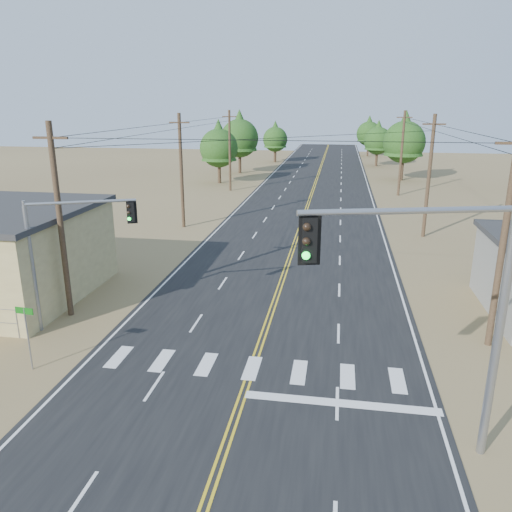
# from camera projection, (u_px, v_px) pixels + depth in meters

# --- Properties ---
(road) EXTENTS (15.00, 200.00, 0.02)m
(road) POSITION_uv_depth(u_px,v_px,m) (297.00, 237.00, 41.91)
(road) COLOR black
(road) RESTS_ON ground
(utility_pole_left_near) EXTENTS (1.80, 0.30, 10.00)m
(utility_pole_left_near) POSITION_uv_depth(u_px,v_px,m) (60.00, 221.00, 25.08)
(utility_pole_left_near) COLOR #4C3826
(utility_pole_left_near) RESTS_ON ground
(utility_pole_left_mid) EXTENTS (1.80, 0.30, 10.00)m
(utility_pole_left_mid) POSITION_uv_depth(u_px,v_px,m) (181.00, 170.00, 43.94)
(utility_pole_left_mid) COLOR #4C3826
(utility_pole_left_mid) RESTS_ON ground
(utility_pole_left_far) EXTENTS (1.80, 0.30, 10.00)m
(utility_pole_left_far) POSITION_uv_depth(u_px,v_px,m) (230.00, 150.00, 62.80)
(utility_pole_left_far) COLOR #4C3826
(utility_pole_left_far) RESTS_ON ground
(utility_pole_right_near) EXTENTS (1.80, 0.30, 10.00)m
(utility_pole_right_near) POSITION_uv_depth(u_px,v_px,m) (504.00, 239.00, 21.79)
(utility_pole_right_near) COLOR #4C3826
(utility_pole_right_near) RESTS_ON ground
(utility_pole_right_mid) EXTENTS (1.80, 0.30, 10.00)m
(utility_pole_right_mid) POSITION_uv_depth(u_px,v_px,m) (429.00, 176.00, 40.65)
(utility_pole_right_mid) COLOR #4C3826
(utility_pole_right_mid) RESTS_ON ground
(utility_pole_right_far) EXTENTS (1.80, 0.30, 10.00)m
(utility_pole_right_far) POSITION_uv_depth(u_px,v_px,m) (402.00, 153.00, 59.51)
(utility_pole_right_far) COLOR #4C3826
(utility_pole_right_far) RESTS_ON ground
(signal_mast_left) EXTENTS (4.78, 2.13, 6.50)m
(signal_mast_left) POSITION_uv_depth(u_px,v_px,m) (62.00, 243.00, 23.81)
(signal_mast_left) COLOR gray
(signal_mast_left) RESTS_ON ground
(signal_mast_right) EXTENTS (6.14, 1.97, 8.23)m
(signal_mast_right) POSITION_uv_depth(u_px,v_px,m) (446.00, 295.00, 14.32)
(signal_mast_right) COLOR gray
(signal_mast_right) RESTS_ON ground
(street_sign) EXTENTS (0.84, 0.12, 2.82)m
(street_sign) POSITION_uv_depth(u_px,v_px,m) (27.00, 329.00, 20.56)
(street_sign) COLOR gray
(street_sign) RESTS_ON ground
(tree_left_near) EXTENTS (5.28, 5.28, 8.79)m
(tree_left_near) POSITION_uv_depth(u_px,v_px,m) (219.00, 144.00, 68.82)
(tree_left_near) COLOR #3F2D1E
(tree_left_near) RESTS_ON ground
(tree_left_mid) EXTENTS (5.97, 5.97, 9.95)m
(tree_left_mid) POSITION_uv_depth(u_px,v_px,m) (240.00, 134.00, 78.63)
(tree_left_mid) COLOR #3F2D1E
(tree_left_mid) RESTS_ON ground
(tree_left_far) EXTENTS (4.63, 4.63, 7.72)m
(tree_left_far) POSITION_uv_depth(u_px,v_px,m) (275.00, 137.00, 94.09)
(tree_left_far) COLOR #3F2D1E
(tree_left_far) RESTS_ON ground
(tree_right_near) EXTENTS (5.95, 5.95, 9.92)m
(tree_right_near) POSITION_uv_depth(u_px,v_px,m) (405.00, 138.00, 71.14)
(tree_right_near) COLOR #3F2D1E
(tree_right_near) RESTS_ON ground
(tree_right_mid) EXTENTS (4.83, 4.83, 8.05)m
(tree_right_mid) POSITION_uv_depth(u_px,v_px,m) (378.00, 138.00, 88.05)
(tree_right_mid) COLOR #3F2D1E
(tree_right_mid) RESTS_ON ground
(tree_right_far) EXTENTS (5.06, 5.06, 8.43)m
(tree_right_far) POSITION_uv_depth(u_px,v_px,m) (369.00, 131.00, 104.71)
(tree_right_far) COLOR #3F2D1E
(tree_right_far) RESTS_ON ground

